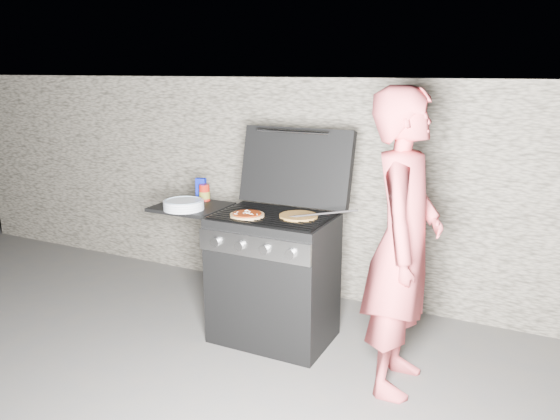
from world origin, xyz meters
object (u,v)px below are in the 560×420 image
at_px(sauce_jar, 204,192).
at_px(gas_grill, 242,272).
at_px(pizza_topped, 247,214).
at_px(person, 403,244).

bearing_deg(sauce_jar, gas_grill, -22.19).
xyz_separation_m(gas_grill, sauce_jar, (-0.42, 0.17, 0.51)).
xyz_separation_m(pizza_topped, sauce_jar, (-0.53, 0.28, 0.04)).
bearing_deg(sauce_jar, pizza_topped, -28.17).
height_order(gas_grill, pizza_topped, pizza_topped).
height_order(sauce_jar, person, person).
xyz_separation_m(gas_grill, person, (1.18, -0.18, 0.44)).
xyz_separation_m(sauce_jar, person, (1.60, -0.35, -0.07)).
relative_size(gas_grill, person, 0.75).
bearing_deg(pizza_topped, sauce_jar, 151.83).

